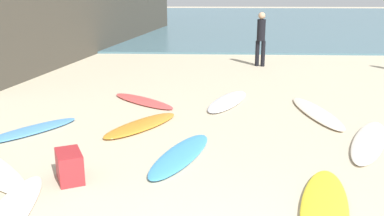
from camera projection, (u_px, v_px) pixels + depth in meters
The scene contains 12 objects.
ocean_water at pixel (211, 19), 36.12m from camera, with size 120.00×40.00×0.08m, color slate.
surfboard_0 at pixel (31, 130), 7.76m from camera, with size 0.49×1.93×0.07m, color #5296D9.
surfboard_1 at pixel (316, 112), 8.87m from camera, with size 0.52×2.47×0.08m, color #F5DEC4.
surfboard_3 at pixel (141, 125), 8.06m from camera, with size 0.56×1.92×0.08m, color orange.
surfboard_5 at pixel (369, 141), 7.22m from camera, with size 0.51×2.42×0.08m, color silver.
surfboard_6 at pixel (325, 208), 5.01m from camera, with size 0.56×2.24×0.08m, color yellow.
surfboard_7 at pixel (228, 101), 9.76m from camera, with size 0.58×2.14×0.08m, color white.
surfboard_8 at pixel (181, 155), 6.61m from camera, with size 0.53×2.02×0.08m, color #449EDF.
surfboard_10 at pixel (143, 101), 9.80m from camera, with size 0.50×2.00×0.07m, color #E4504D.
beachgoer_mid at pixel (49, 33), 15.36m from camera, with size 0.40×0.40×1.77m.
beachgoer_far at pixel (261, 36), 14.11m from camera, with size 0.36×0.36×1.81m.
beach_cooler at pixel (70, 166), 5.78m from camera, with size 0.53×0.32×0.42m, color #B2282D.
Camera 1 is at (0.10, -2.65, 2.57)m, focal length 39.14 mm.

